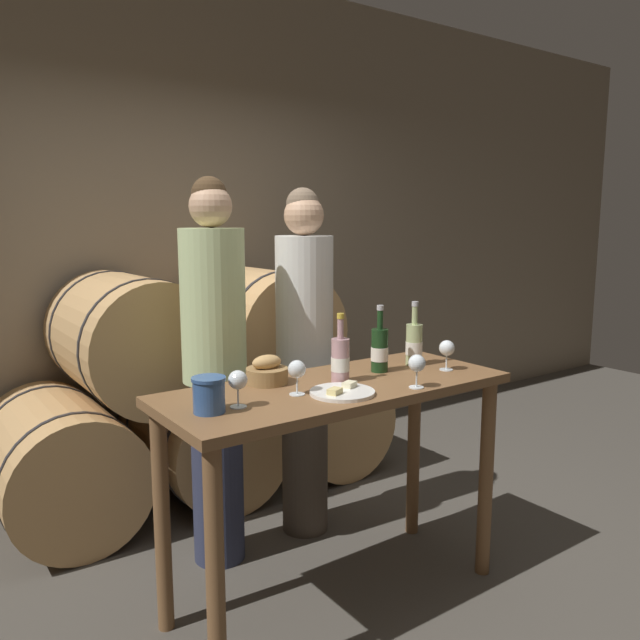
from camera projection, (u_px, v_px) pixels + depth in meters
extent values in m
plane|color=#4C473F|center=(336.00, 597.00, 2.70)|extent=(10.00, 10.00, 0.00)
cube|color=gray|center=(157.00, 223.00, 4.00)|extent=(10.00, 0.12, 3.20)
cylinder|color=tan|center=(61.00, 464.00, 3.27)|extent=(0.70, 0.92, 0.70)
cylinder|color=#2D2D33|center=(76.00, 483.00, 3.04)|extent=(0.71, 0.02, 0.71)
cylinder|color=#2D2D33|center=(48.00, 447.00, 3.51)|extent=(0.71, 0.02, 0.71)
cylinder|color=tan|center=(201.00, 434.00, 3.73)|extent=(0.70, 0.92, 0.70)
cylinder|color=#2D2D33|center=(223.00, 449.00, 3.49)|extent=(0.71, 0.02, 0.71)
cylinder|color=#2D2D33|center=(181.00, 421.00, 3.97)|extent=(0.71, 0.02, 0.71)
cylinder|color=tan|center=(311.00, 411.00, 4.19)|extent=(0.70, 0.92, 0.70)
cylinder|color=#2D2D33|center=(337.00, 422.00, 3.95)|extent=(0.71, 0.02, 0.71)
cylinder|color=#2D2D33|center=(287.00, 400.00, 4.42)|extent=(0.71, 0.02, 0.71)
cylinder|color=tan|center=(130.00, 339.00, 3.40)|extent=(0.70, 0.92, 0.70)
cylinder|color=#2D2D33|center=(150.00, 348.00, 3.17)|extent=(0.71, 0.02, 0.71)
cylinder|color=#2D2D33|center=(113.00, 331.00, 3.64)|extent=(0.71, 0.02, 0.71)
cylinder|color=tan|center=(257.00, 325.00, 3.86)|extent=(0.70, 0.92, 0.70)
cylinder|color=#2D2D33|center=(283.00, 332.00, 3.62)|extent=(0.71, 0.02, 0.71)
cylinder|color=#2D2D33|center=(235.00, 319.00, 4.10)|extent=(0.71, 0.02, 0.71)
cylinder|color=brown|center=(215.00, 576.00, 2.05)|extent=(0.06, 0.06, 0.91)
cylinder|color=brown|center=(486.00, 479.00, 2.83)|extent=(0.06, 0.06, 0.91)
cylinder|color=brown|center=(162.00, 521.00, 2.43)|extent=(0.06, 0.06, 0.91)
cylinder|color=brown|center=(414.00, 448.00, 3.20)|extent=(0.06, 0.06, 0.91)
cube|color=brown|center=(337.00, 389.00, 2.55)|extent=(1.47, 0.59, 0.04)
cylinder|color=#2D334C|center=(218.00, 471.00, 2.96)|extent=(0.24, 0.24, 0.88)
cylinder|color=beige|center=(213.00, 306.00, 2.83)|extent=(0.30, 0.30, 0.70)
sphere|color=tan|center=(210.00, 206.00, 2.76)|extent=(0.19, 0.19, 0.19)
sphere|color=#47331E|center=(209.00, 194.00, 2.76)|extent=(0.16, 0.16, 0.16)
cylinder|color=#4C4238|center=(305.00, 451.00, 3.24)|extent=(0.24, 0.24, 0.86)
cylinder|color=silver|center=(304.00, 304.00, 3.12)|extent=(0.29, 0.29, 0.68)
sphere|color=tan|center=(304.00, 215.00, 3.05)|extent=(0.20, 0.20, 0.20)
sphere|color=#75604C|center=(303.00, 204.00, 3.05)|extent=(0.16, 0.16, 0.16)
cylinder|color=#193819|center=(380.00, 350.00, 2.74)|extent=(0.08, 0.08, 0.19)
cylinder|color=#193819|center=(380.00, 320.00, 2.72)|extent=(0.03, 0.03, 0.08)
cylinder|color=#B7B7BC|center=(380.00, 308.00, 2.71)|extent=(0.03, 0.03, 0.02)
cylinder|color=white|center=(380.00, 354.00, 2.75)|extent=(0.08, 0.08, 0.06)
cylinder|color=#ADBC7F|center=(414.00, 345.00, 2.87)|extent=(0.08, 0.08, 0.19)
cylinder|color=#ADBC7F|center=(415.00, 315.00, 2.85)|extent=(0.03, 0.03, 0.08)
cylinder|color=#B7B7BC|center=(415.00, 304.00, 2.84)|extent=(0.03, 0.03, 0.02)
cylinder|color=white|center=(414.00, 348.00, 2.87)|extent=(0.08, 0.08, 0.06)
cylinder|color=#BC8E93|center=(340.00, 360.00, 2.57)|extent=(0.08, 0.08, 0.18)
cylinder|color=#BC8E93|center=(340.00, 329.00, 2.55)|extent=(0.03, 0.03, 0.08)
cylinder|color=gold|center=(341.00, 316.00, 2.54)|extent=(0.03, 0.03, 0.02)
cylinder|color=white|center=(340.00, 364.00, 2.57)|extent=(0.08, 0.08, 0.06)
cylinder|color=#335693|center=(209.00, 395.00, 2.16)|extent=(0.11, 0.11, 0.13)
cylinder|color=#335693|center=(208.00, 379.00, 2.15)|extent=(0.12, 0.12, 0.01)
cylinder|color=olive|center=(267.00, 376.00, 2.56)|extent=(0.17, 0.17, 0.06)
ellipsoid|color=tan|center=(267.00, 362.00, 2.55)|extent=(0.13, 0.08, 0.06)
cylinder|color=white|center=(342.00, 392.00, 2.40)|extent=(0.25, 0.25, 0.01)
cube|color=beige|center=(349.00, 385.00, 2.45)|extent=(0.07, 0.06, 0.02)
cube|color=#E0CC7F|center=(335.00, 391.00, 2.35)|extent=(0.07, 0.06, 0.02)
cylinder|color=white|center=(238.00, 407.00, 2.23)|extent=(0.06, 0.06, 0.00)
cylinder|color=white|center=(238.00, 397.00, 2.23)|extent=(0.01, 0.01, 0.07)
sphere|color=white|center=(238.00, 380.00, 2.22)|extent=(0.07, 0.07, 0.07)
cylinder|color=white|center=(297.00, 394.00, 2.39)|extent=(0.06, 0.06, 0.00)
cylinder|color=white|center=(297.00, 385.00, 2.39)|extent=(0.01, 0.01, 0.07)
sphere|color=white|center=(297.00, 369.00, 2.38)|extent=(0.07, 0.07, 0.07)
cylinder|color=white|center=(416.00, 387.00, 2.49)|extent=(0.06, 0.06, 0.00)
cylinder|color=white|center=(417.00, 379.00, 2.49)|extent=(0.01, 0.01, 0.07)
sphere|color=white|center=(417.00, 363.00, 2.48)|extent=(0.07, 0.07, 0.07)
cylinder|color=white|center=(446.00, 370.00, 2.79)|extent=(0.06, 0.06, 0.00)
cylinder|color=white|center=(446.00, 362.00, 2.78)|extent=(0.01, 0.01, 0.07)
sphere|color=white|center=(447.00, 348.00, 2.77)|extent=(0.07, 0.07, 0.07)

